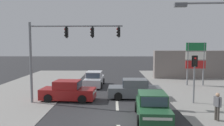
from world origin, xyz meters
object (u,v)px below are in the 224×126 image
sedan_crossing_left (94,79)px  sedan_kerbside_parked (68,91)px  sedan_receding_far (152,107)px  shopping_plaza_sign (196,58)px  sedan_oncoming_near (134,90)px  traffic_signal_mast (62,45)px  pedestal_signal_right_kerb (194,71)px  pedestrian_at_kerb (217,105)px

sedan_crossing_left → sedan_kerbside_parked: bearing=-104.7°
sedan_receding_far → sedan_kerbside_parked: size_ratio=0.99×
sedan_kerbside_parked → shopping_plaza_sign: bearing=27.3°
sedan_oncoming_near → sedan_receding_far: bearing=-83.6°
traffic_signal_mast → pedestal_signal_right_kerb: bearing=0.1°
pedestal_signal_right_kerb → pedestrian_at_kerb: 4.07m
pedestal_signal_right_kerb → sedan_receding_far: bearing=-137.0°
traffic_signal_mast → pedestrian_at_kerb: bearing=-21.3°
sedan_crossing_left → sedan_kerbside_parked: 6.08m
traffic_signal_mast → pedestrian_at_kerb: (9.67, -3.77, -3.43)m
sedan_receding_far → traffic_signal_mast: bearing=150.3°
shopping_plaza_sign → pedestrian_at_kerb: shopping_plaza_sign is taller
pedestal_signal_right_kerb → sedan_crossing_left: bearing=140.0°
shopping_plaza_sign → sedan_crossing_left: (-10.77, -0.48, -2.28)m
pedestal_signal_right_kerb → sedan_oncoming_near: 4.86m
pedestrian_at_kerb → sedan_receding_far: bearing=174.7°
sedan_crossing_left → sedan_receding_far: (4.30, -10.15, 0.00)m
sedan_receding_far → pedestrian_at_kerb: (3.65, -0.34, 0.22)m
traffic_signal_mast → sedan_receding_far: (6.02, -3.43, -3.65)m
shopping_plaza_sign → sedan_oncoming_near: (-7.04, -5.60, -2.28)m
traffic_signal_mast → sedan_crossing_left: traffic_signal_mast is taller
sedan_crossing_left → sedan_oncoming_near: bearing=-54.0°
sedan_crossing_left → sedan_receding_far: size_ratio=1.00×
sedan_oncoming_near → sedan_receding_far: 5.06m
shopping_plaza_sign → sedan_crossing_left: 11.02m
sedan_receding_far → pedestrian_at_kerb: 3.67m
sedan_crossing_left → pedestrian_at_kerb: size_ratio=2.64×
traffic_signal_mast → sedan_receding_far: size_ratio=1.60×
sedan_oncoming_near → sedan_kerbside_parked: 5.32m
sedan_oncoming_near → pedestrian_at_kerb: pedestrian_at_kerb is taller
sedan_kerbside_parked → sedan_receding_far: bearing=-36.2°
traffic_signal_mast → pedestrian_at_kerb: 10.93m
sedan_oncoming_near → sedan_crossing_left: 6.34m
sedan_kerbside_parked → pedestrian_at_kerb: size_ratio=2.67×
sedan_kerbside_parked → pedestrian_at_kerb: 10.55m
sedan_kerbside_parked → pedestrian_at_kerb: pedestrian_at_kerb is taller
shopping_plaza_sign → sedan_kerbside_parked: bearing=-152.7°
traffic_signal_mast → pedestal_signal_right_kerb: traffic_signal_mast is taller
sedan_crossing_left → pedestrian_at_kerb: (7.95, -10.49, 0.22)m
pedestal_signal_right_kerb → shopping_plaza_sign: bearing=68.9°
traffic_signal_mast → pedestal_signal_right_kerb: size_ratio=1.93×
pedestal_signal_right_kerb → sedan_oncoming_near: bearing=159.8°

